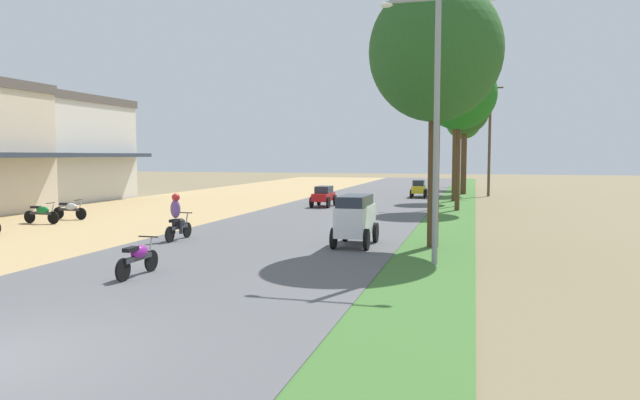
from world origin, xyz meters
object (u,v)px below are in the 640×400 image
median_tree_third (456,105)px  median_tree_fourth (465,112)px  median_tree_fifth (464,122)px  streetlamp_far (465,141)px  car_hatchback_yellow (419,188)px  utility_pole_near (490,136)px  streetlamp_mid (458,129)px  median_tree_nearest (435,53)px  median_tree_second (459,94)px  motorbike_ahead_second (138,256)px  car_van_white (355,217)px  car_sedan_red (324,195)px  motorbike_ahead_third (178,218)px  parked_motorbike_sixth (70,209)px  streetlamp_near (437,109)px  parked_motorbike_fifth (42,212)px

median_tree_third → median_tree_fourth: median_tree_fourth is taller
median_tree_fifth → streetlamp_far: bearing=89.8°
car_hatchback_yellow → utility_pole_near: bearing=37.9°
median_tree_fifth → streetlamp_mid: (0.02, -17.63, -1.35)m
median_tree_nearest → median_tree_third: (0.01, 19.74, -0.04)m
median_tree_second → median_tree_fifth: (-0.14, 20.21, -0.39)m
utility_pole_near → motorbike_ahead_second: utility_pole_near is taller
streetlamp_far → car_van_white: bearing=-94.0°
car_van_white → car_hatchback_yellow: car_van_white is taller
utility_pole_near → motorbike_ahead_second: size_ratio=4.74×
median_tree_fifth → car_sedan_red: (-7.43, -20.10, -5.21)m
median_tree_fifth → median_tree_fourth: bearing=-88.2°
median_tree_fourth → motorbike_ahead_second: size_ratio=4.53×
median_tree_fifth → motorbike_ahead_third: 35.89m
parked_motorbike_sixth → utility_pole_near: bearing=48.5°
median_tree_second → car_van_white: 14.98m
parked_motorbike_sixth → median_tree_second: 20.59m
streetlamp_near → median_tree_third: bearing=90.7°
median_tree_fifth → car_hatchback_yellow: bearing=-103.6°
median_tree_second → streetlamp_near: median_tree_second is taller
car_hatchback_yellow → motorbike_ahead_third: (-6.24, -22.98, 0.11)m
median_tree_third → streetlamp_mid: bearing=-86.3°
utility_pole_near → car_hatchback_yellow: bearing=-142.1°
median_tree_nearest → median_tree_fourth: (0.45, 26.88, 0.02)m
streetlamp_far → motorbike_ahead_second: bearing=-98.7°
car_hatchback_yellow → streetlamp_far: bearing=80.7°
median_tree_third → median_tree_fifth: (0.24, 13.65, -0.36)m
streetlamp_mid → car_hatchback_yellow: size_ratio=3.94×
car_sedan_red → motorbike_ahead_second: 19.97m
streetlamp_near → motorbike_ahead_second: bearing=-152.7°
utility_pole_near → streetlamp_far: bearing=98.7°
parked_motorbike_sixth → median_tree_fifth: bearing=59.6°
motorbike_ahead_second → median_tree_fourth: bearing=78.0°
median_tree_nearest → motorbike_ahead_second: bearing=-135.1°
median_tree_nearest → motorbike_ahead_third: (-8.75, -0.98, -5.50)m
median_tree_third → motorbike_ahead_third: 23.15m
median_tree_nearest → car_sedan_red: 16.11m
motorbike_ahead_third → car_van_white: bearing=4.2°
car_van_white → utility_pole_near: bearing=79.7°
median_tree_third → streetlamp_near: (0.26, -22.83, -2.00)m
parked_motorbike_fifth → motorbike_ahead_second: (10.39, -8.78, 0.02)m
parked_motorbike_fifth → car_hatchback_yellow: size_ratio=0.90×
parked_motorbike_fifth → car_sedan_red: size_ratio=0.80×
parked_motorbike_fifth → median_tree_third: size_ratio=0.23×
median_tree_fourth → motorbike_ahead_third: bearing=-108.3°
streetlamp_near → car_hatchback_yellow: streetlamp_near is taller
streetlamp_mid → motorbike_ahead_second: streetlamp_mid is taller
median_tree_fifth → utility_pole_near: 8.06m
median_tree_fifth → car_sedan_red: 22.06m
streetlamp_far → motorbike_ahead_third: streetlamp_far is taller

